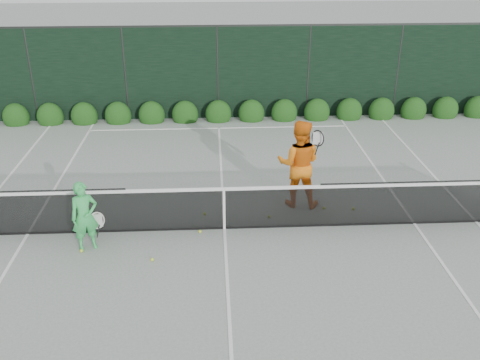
{
  "coord_description": "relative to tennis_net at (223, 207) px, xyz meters",
  "views": [
    {
      "loc": [
        -0.2,
        -9.86,
        5.75
      ],
      "look_at": [
        0.35,
        0.3,
        1.0
      ],
      "focal_mm": 40.0,
      "sensor_mm": 36.0,
      "label": 1
    }
  ],
  "objects": [
    {
      "name": "ground",
      "position": [
        0.02,
        0.0,
        -0.53
      ],
      "size": [
        80.0,
        80.0,
        0.0
      ],
      "primitive_type": "plane",
      "color": "gray",
      "rests_on": "ground"
    },
    {
      "name": "tennis_net",
      "position": [
        0.0,
        0.0,
        0.0
      ],
      "size": [
        12.9,
        0.1,
        1.07
      ],
      "color": "black",
      "rests_on": "ground"
    },
    {
      "name": "player_woman",
      "position": [
        -2.7,
        -0.6,
        0.18
      ],
      "size": [
        0.66,
        0.53,
        1.43
      ],
      "rotation": [
        0.0,
        0.0,
        0.42
      ],
      "color": "#39C45C",
      "rests_on": "ground"
    },
    {
      "name": "player_man",
      "position": [
        1.74,
        1.06,
        0.49
      ],
      "size": [
        1.13,
        0.96,
        2.03
      ],
      "rotation": [
        0.0,
        0.0,
        2.93
      ],
      "color": "orange",
      "rests_on": "ground"
    },
    {
      "name": "court_lines",
      "position": [
        0.02,
        0.0,
        -0.53
      ],
      "size": [
        11.03,
        23.83,
        0.01
      ],
      "color": "white",
      "rests_on": "ground"
    },
    {
      "name": "windscreen_fence",
      "position": [
        0.02,
        -2.71,
        0.98
      ],
      "size": [
        32.0,
        21.07,
        3.06
      ],
      "color": "black",
      "rests_on": "ground"
    },
    {
      "name": "hedge_row",
      "position": [
        0.02,
        7.15,
        -0.3
      ],
      "size": [
        31.66,
        0.65,
        0.94
      ],
      "color": "#11350E",
      "rests_on": "ground"
    },
    {
      "name": "tennis_balls",
      "position": [
        0.17,
        0.06,
        -0.5
      ],
      "size": [
        5.86,
        1.96,
        0.07
      ],
      "color": "#CFE833",
      "rests_on": "ground"
    }
  ]
}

